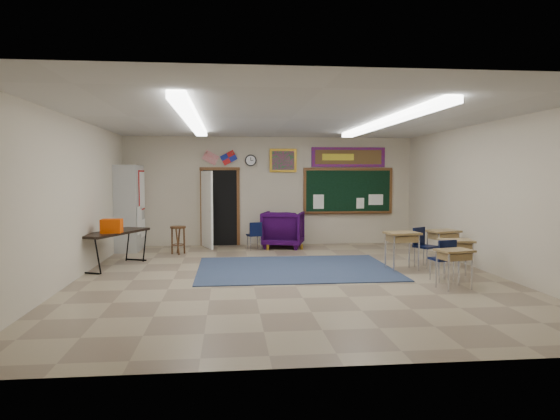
{
  "coord_description": "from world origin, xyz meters",
  "views": [
    {
      "loc": [
        -1.15,
        -9.36,
        1.94
      ],
      "look_at": [
        -0.04,
        1.5,
        1.18
      ],
      "focal_mm": 32.0,
      "sensor_mm": 36.0,
      "label": 1
    }
  ],
  "objects": [
    {
      "name": "right_wall",
      "position": [
        4.0,
        0.0,
        1.5
      ],
      "size": [
        0.04,
        9.0,
        3.0
      ],
      "primitive_type": "cube",
      "color": "#C2B59D",
      "rests_on": "floor"
    },
    {
      "name": "chalkboard",
      "position": [
        2.2,
        4.46,
        1.46
      ],
      "size": [
        2.55,
        0.14,
        1.3
      ],
      "color": "brown",
      "rests_on": "back_wall"
    },
    {
      "name": "left_wall",
      "position": [
        -4.0,
        0.0,
        1.5
      ],
      "size": [
        0.04,
        9.0,
        3.0
      ],
      "primitive_type": "cube",
      "color": "#C2B59D",
      "rests_on": "floor"
    },
    {
      "name": "area_rug",
      "position": [
        0.2,
        0.8,
        0.01
      ],
      "size": [
        4.0,
        3.0,
        0.02
      ],
      "primitive_type": "cube",
      "color": "#2C3855",
      "rests_on": "floor"
    },
    {
      "name": "framed_art_print",
      "position": [
        0.35,
        4.47,
        2.35
      ],
      "size": [
        0.75,
        0.05,
        0.65
      ],
      "color": "#A4791F",
      "rests_on": "back_wall"
    },
    {
      "name": "front_wall",
      "position": [
        0.0,
        -4.5,
        1.5
      ],
      "size": [
        8.0,
        0.04,
        3.0
      ],
      "primitive_type": "cube",
      "color": "#C2B59D",
      "rests_on": "floor"
    },
    {
      "name": "student_desk_back_left",
      "position": [
        2.67,
        -1.27,
        0.38
      ],
      "size": [
        0.64,
        0.54,
        0.68
      ],
      "rotation": [
        0.0,
        0.0,
        0.22
      ],
      "color": "#A2834B",
      "rests_on": "floor"
    },
    {
      "name": "folding_table",
      "position": [
        -3.59,
        1.41,
        0.41
      ],
      "size": [
        1.29,
        1.92,
        1.04
      ],
      "rotation": [
        0.0,
        0.0,
        -0.41
      ],
      "color": "black",
      "rests_on": "floor"
    },
    {
      "name": "student_desk_front_left",
      "position": [
        2.37,
        0.45,
        0.44
      ],
      "size": [
        0.71,
        0.57,
        0.78
      ],
      "rotation": [
        0.0,
        0.0,
        0.14
      ],
      "color": "#A2834B",
      "rests_on": "floor"
    },
    {
      "name": "student_chair_desk_a",
      "position": [
        2.72,
        -0.67,
        0.39
      ],
      "size": [
        0.45,
        0.45,
        0.78
      ],
      "primitive_type": null,
      "rotation": [
        0.0,
        0.0,
        3.31
      ],
      "color": "black",
      "rests_on": "floor"
    },
    {
      "name": "wall_clock",
      "position": [
        -0.55,
        4.47,
        2.35
      ],
      "size": [
        0.32,
        0.05,
        0.32
      ],
      "color": "black",
      "rests_on": "back_wall"
    },
    {
      "name": "ceiling",
      "position": [
        0.0,
        0.0,
        3.0
      ],
      "size": [
        8.0,
        9.0,
        0.04
      ],
      "primitive_type": "cube",
      "color": "beige",
      "rests_on": "back_wall"
    },
    {
      "name": "back_wall",
      "position": [
        0.0,
        4.5,
        1.5
      ],
      "size": [
        8.0,
        0.04,
        3.0
      ],
      "primitive_type": "cube",
      "color": "#C2B59D",
      "rests_on": "floor"
    },
    {
      "name": "wooden_stool",
      "position": [
        -2.41,
        3.06,
        0.35
      ],
      "size": [
        0.39,
        0.39,
        0.68
      ],
      "color": "#552F19",
      "rests_on": "floor"
    },
    {
      "name": "wall_flags",
      "position": [
        -1.4,
        4.44,
        2.48
      ],
      "size": [
        1.16,
        0.06,
        0.7
      ],
      "primitive_type": null,
      "color": "red",
      "rests_on": "back_wall"
    },
    {
      "name": "wingback_armchair",
      "position": [
        0.29,
        3.91,
        0.49
      ],
      "size": [
        1.29,
        1.32,
        0.98
      ],
      "primitive_type": "imported",
      "rotation": [
        0.0,
        0.0,
        2.87
      ],
      "color": "#20042E",
      "rests_on": "floor"
    },
    {
      "name": "student_desk_back_right",
      "position": [
        3.11,
        -0.39,
        0.41
      ],
      "size": [
        0.66,
        0.53,
        0.73
      ],
      "rotation": [
        0.0,
        0.0,
        -0.13
      ],
      "color": "#A2834B",
      "rests_on": "floor"
    },
    {
      "name": "bulletin_board",
      "position": [
        2.2,
        4.47,
        2.45
      ],
      "size": [
        2.1,
        0.05,
        0.55
      ],
      "color": "#B50F23",
      "rests_on": "back_wall"
    },
    {
      "name": "student_chair_reading",
      "position": [
        -0.51,
        3.56,
        0.37
      ],
      "size": [
        0.44,
        0.44,
        0.73
      ],
      "primitive_type": null,
      "rotation": [
        0.0,
        0.0,
        3.39
      ],
      "color": "black",
      "rests_on": "floor"
    },
    {
      "name": "doorway",
      "position": [
        -1.5,
        4.35,
        1.06
      ],
      "size": [
        1.1,
        0.89,
        2.16
      ],
      "color": "black",
      "rests_on": "back_wall"
    },
    {
      "name": "floor",
      "position": [
        0.0,
        0.0,
        0.0
      ],
      "size": [
        9.0,
        9.0,
        0.0
      ],
      "primitive_type": "plane",
      "color": "gray",
      "rests_on": "ground"
    },
    {
      "name": "student_desk_front_right",
      "position": [
        3.45,
        0.93,
        0.42
      ],
      "size": [
        0.73,
        0.62,
        0.76
      ],
      "rotation": [
        0.0,
        0.0,
        0.26
      ],
      "color": "#A2834B",
      "rests_on": "floor"
    },
    {
      "name": "fluorescent_strips",
      "position": [
        0.0,
        0.0,
        2.94
      ],
      "size": [
        3.86,
        6.0,
        0.1
      ],
      "primitive_type": null,
      "color": "white",
      "rests_on": "ceiling"
    },
    {
      "name": "student_chair_desk_b",
      "position": [
        2.97,
        0.72,
        0.42
      ],
      "size": [
        0.57,
        0.57,
        0.83
      ],
      "primitive_type": null,
      "rotation": [
        0.0,
        0.0,
        0.55
      ],
      "color": "black",
      "rests_on": "floor"
    },
    {
      "name": "storage_cabinet",
      "position": [
        -3.71,
        3.85,
        1.1
      ],
      "size": [
        0.59,
        1.25,
        2.2
      ],
      "color": "#A3A49F",
      "rests_on": "floor"
    }
  ]
}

